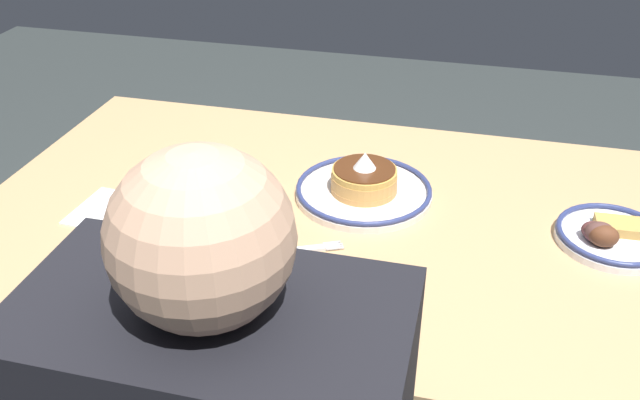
{
  "coord_description": "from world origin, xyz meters",
  "views": [
    {
      "loc": [
        -0.22,
        1.08,
        1.46
      ],
      "look_at": [
        0.05,
        0.01,
        0.78
      ],
      "focal_mm": 38.34,
      "sensor_mm": 36.0,
      "label": 1
    }
  ],
  "objects_px": {
    "cell_phone": "(205,289)",
    "fork_near": "(293,251)",
    "plate_near_main": "(364,187)",
    "plate_center_pancakes": "(611,235)",
    "paper_napkin": "(114,211)",
    "coffee_mug": "(225,185)"
  },
  "relations": [
    {
      "from": "coffee_mug",
      "to": "cell_phone",
      "type": "distance_m",
      "value": 0.27
    },
    {
      "from": "paper_napkin",
      "to": "fork_near",
      "type": "bearing_deg",
      "value": 173.45
    },
    {
      "from": "coffee_mug",
      "to": "fork_near",
      "type": "bearing_deg",
      "value": 145.25
    },
    {
      "from": "paper_napkin",
      "to": "fork_near",
      "type": "height_order",
      "value": "fork_near"
    },
    {
      "from": "coffee_mug",
      "to": "fork_near",
      "type": "distance_m",
      "value": 0.21
    },
    {
      "from": "plate_near_main",
      "to": "cell_phone",
      "type": "height_order",
      "value": "plate_near_main"
    },
    {
      "from": "plate_near_main",
      "to": "plate_center_pancakes",
      "type": "relative_size",
      "value": 1.36
    },
    {
      "from": "plate_center_pancakes",
      "to": "coffee_mug",
      "type": "bearing_deg",
      "value": 3.76
    },
    {
      "from": "cell_phone",
      "to": "fork_near",
      "type": "relative_size",
      "value": 0.83
    },
    {
      "from": "cell_phone",
      "to": "plate_near_main",
      "type": "bearing_deg",
      "value": -110.62
    },
    {
      "from": "plate_center_pancakes",
      "to": "paper_napkin",
      "type": "relative_size",
      "value": 1.35
    },
    {
      "from": "plate_near_main",
      "to": "paper_napkin",
      "type": "distance_m",
      "value": 0.49
    },
    {
      "from": "plate_center_pancakes",
      "to": "paper_napkin",
      "type": "height_order",
      "value": "plate_center_pancakes"
    },
    {
      "from": "plate_near_main",
      "to": "cell_phone",
      "type": "distance_m",
      "value": 0.41
    },
    {
      "from": "cell_phone",
      "to": "paper_napkin",
      "type": "distance_m",
      "value": 0.32
    },
    {
      "from": "cell_phone",
      "to": "fork_near",
      "type": "distance_m",
      "value": 0.18
    },
    {
      "from": "plate_near_main",
      "to": "fork_near",
      "type": "height_order",
      "value": "plate_near_main"
    },
    {
      "from": "plate_near_main",
      "to": "fork_near",
      "type": "distance_m",
      "value": 0.24
    },
    {
      "from": "plate_near_main",
      "to": "plate_center_pancakes",
      "type": "distance_m",
      "value": 0.46
    },
    {
      "from": "plate_near_main",
      "to": "paper_napkin",
      "type": "xyz_separation_m",
      "value": [
        0.46,
        0.18,
        -0.02
      ]
    },
    {
      "from": "fork_near",
      "to": "plate_near_main",
      "type": "bearing_deg",
      "value": -111.19
    },
    {
      "from": "plate_center_pancakes",
      "to": "paper_napkin",
      "type": "distance_m",
      "value": 0.93
    }
  ]
}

